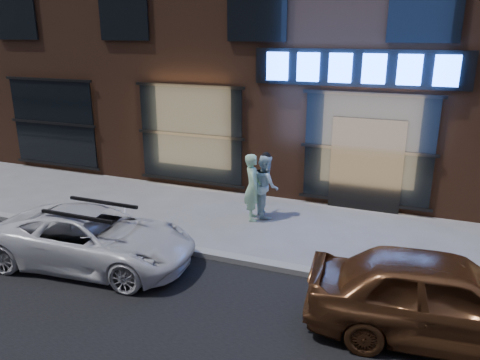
% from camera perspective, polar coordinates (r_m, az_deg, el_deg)
% --- Properties ---
extents(ground, '(90.00, 90.00, 0.00)m').
position_cam_1_polar(ground, '(9.15, 11.51, -11.84)').
color(ground, slate).
rests_on(ground, ground).
extents(curb, '(60.00, 0.25, 0.12)m').
position_cam_1_polar(curb, '(9.12, 11.54, -11.51)').
color(curb, gray).
rests_on(curb, ground).
extents(storefront_building, '(30.20, 8.28, 10.30)m').
position_cam_1_polar(storefront_building, '(15.95, 18.15, 19.36)').
color(storefront_building, '#54301E').
rests_on(storefront_building, ground).
extents(man_bowtie, '(0.62, 0.72, 1.66)m').
position_cam_1_polar(man_bowtie, '(11.38, 1.53, -0.87)').
color(man_bowtie, '#A9DEB1').
rests_on(man_bowtie, ground).
extents(man_cap, '(0.91, 0.97, 1.58)m').
position_cam_1_polar(man_cap, '(11.65, 3.13, -0.67)').
color(man_cap, white).
rests_on(man_cap, ground).
extents(white_suv, '(4.20, 2.23, 1.12)m').
position_cam_1_polar(white_suv, '(9.72, -17.45, -6.77)').
color(white_suv, silver).
rests_on(white_suv, ground).
extents(gold_sedan, '(4.14, 1.99, 1.36)m').
position_cam_1_polar(gold_sedan, '(7.74, 23.52, -13.11)').
color(gold_sedan, brown).
rests_on(gold_sedan, ground).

